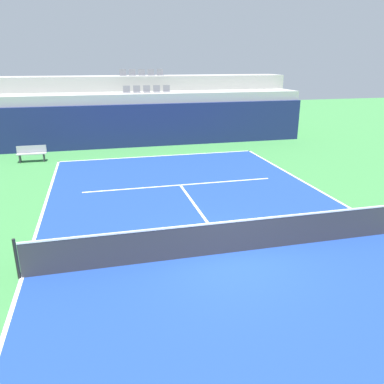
% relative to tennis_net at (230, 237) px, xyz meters
% --- Properties ---
extents(ground_plane, '(80.00, 80.00, 0.00)m').
position_rel_tennis_net_xyz_m(ground_plane, '(0.00, 0.00, -0.51)').
color(ground_plane, '#387A3D').
extents(court_surface, '(11.00, 24.00, 0.01)m').
position_rel_tennis_net_xyz_m(court_surface, '(0.00, 0.00, -0.50)').
color(court_surface, navy).
rests_on(court_surface, ground_plane).
extents(baseline_far, '(11.00, 0.10, 0.00)m').
position_rel_tennis_net_xyz_m(baseline_far, '(0.00, 11.95, -0.50)').
color(baseline_far, white).
rests_on(baseline_far, court_surface).
extents(sideline_left, '(0.10, 24.00, 0.00)m').
position_rel_tennis_net_xyz_m(sideline_left, '(-5.45, 0.00, -0.50)').
color(sideline_left, white).
rests_on(sideline_left, court_surface).
extents(service_line_far, '(8.26, 0.10, 0.00)m').
position_rel_tennis_net_xyz_m(service_line_far, '(0.00, 6.40, -0.50)').
color(service_line_far, white).
rests_on(service_line_far, court_surface).
extents(centre_service_line, '(0.10, 6.40, 0.00)m').
position_rel_tennis_net_xyz_m(centre_service_line, '(0.00, 3.20, -0.50)').
color(centre_service_line, white).
rests_on(centre_service_line, court_surface).
extents(back_wall, '(20.18, 0.30, 2.62)m').
position_rel_tennis_net_xyz_m(back_wall, '(0.00, 14.77, 0.80)').
color(back_wall, navy).
rests_on(back_wall, ground_plane).
extents(stands_tier_lower, '(20.18, 2.40, 3.20)m').
position_rel_tennis_net_xyz_m(stands_tier_lower, '(0.00, 16.12, 1.09)').
color(stands_tier_lower, '#9E9E99').
rests_on(stands_tier_lower, ground_plane).
extents(stands_tier_upper, '(20.18, 2.40, 4.16)m').
position_rel_tennis_net_xyz_m(stands_tier_upper, '(0.00, 18.52, 1.57)').
color(stands_tier_upper, '#9E9E99').
rests_on(stands_tier_upper, ground_plane).
extents(seating_row_lower, '(3.02, 0.44, 0.44)m').
position_rel_tennis_net_xyz_m(seating_row_lower, '(0.00, 16.21, 2.82)').
color(seating_row_lower, slate).
rests_on(seating_row_lower, stands_tier_lower).
extents(seating_row_upper, '(3.02, 0.44, 0.44)m').
position_rel_tennis_net_xyz_m(seating_row_upper, '(0.00, 18.61, 3.78)').
color(seating_row_upper, slate).
rests_on(seating_row_upper, stands_tier_upper).
extents(tennis_net, '(11.08, 0.08, 1.07)m').
position_rel_tennis_net_xyz_m(tennis_net, '(0.00, 0.00, 0.00)').
color(tennis_net, black).
rests_on(tennis_net, court_surface).
extents(player_bench, '(1.50, 0.40, 0.85)m').
position_rel_tennis_net_xyz_m(player_bench, '(-6.80, 12.38, -0.00)').
color(player_bench, '#99999E').
rests_on(player_bench, ground_plane).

